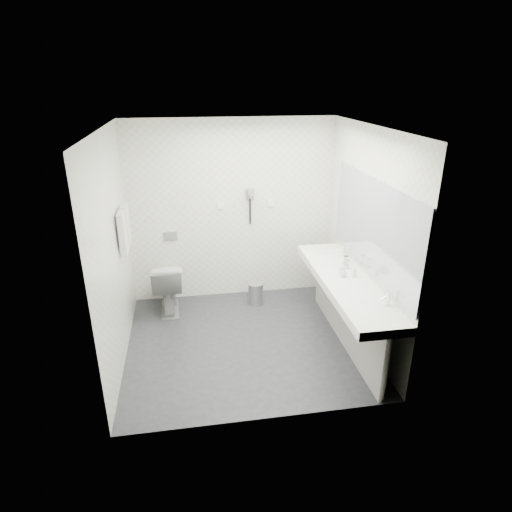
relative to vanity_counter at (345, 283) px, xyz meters
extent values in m
plane|color=#292A2F|center=(-1.12, 0.20, -0.80)|extent=(2.80, 2.80, 0.00)
plane|color=white|center=(-1.12, 0.20, 1.70)|extent=(2.80, 2.80, 0.00)
plane|color=white|center=(-1.12, 1.50, 0.45)|extent=(2.80, 0.00, 2.80)
plane|color=white|center=(-1.12, -1.10, 0.45)|extent=(2.80, 0.00, 2.80)
plane|color=white|center=(-2.52, 0.20, 0.45)|extent=(0.00, 2.60, 2.60)
plane|color=white|center=(0.27, 0.20, 0.45)|extent=(0.00, 2.60, 2.60)
cube|color=white|center=(0.00, 0.00, 0.00)|extent=(0.55, 2.20, 0.10)
cube|color=#999791|center=(0.02, 0.00, -0.42)|extent=(0.03, 2.15, 0.75)
cylinder|color=silver|center=(0.05, -1.04, -0.42)|extent=(0.06, 0.06, 0.75)
cylinder|color=silver|center=(0.05, 1.04, -0.42)|extent=(0.06, 0.06, 0.75)
cube|color=#B2BCC6|center=(0.26, 0.00, 0.65)|extent=(0.02, 2.20, 1.05)
ellipsoid|color=white|center=(0.00, -0.65, 0.04)|extent=(0.40, 0.31, 0.05)
ellipsoid|color=white|center=(0.00, 0.65, 0.04)|extent=(0.40, 0.31, 0.05)
cylinder|color=silver|center=(0.19, -0.65, 0.12)|extent=(0.04, 0.04, 0.15)
cylinder|color=silver|center=(0.19, 0.65, 0.12)|extent=(0.04, 0.04, 0.15)
imported|color=beige|center=(0.00, 0.13, 0.10)|extent=(0.06, 0.06, 0.10)
imported|color=beige|center=(-0.01, 0.06, 0.10)|extent=(0.10, 0.10, 0.10)
imported|color=beige|center=(0.11, 0.03, 0.11)|extent=(0.05, 0.05, 0.12)
cylinder|color=silver|center=(0.11, 0.27, 0.10)|extent=(0.06, 0.06, 0.10)
cylinder|color=silver|center=(0.14, 0.39, 0.10)|extent=(0.07, 0.07, 0.10)
imported|color=white|center=(-2.05, 1.15, -0.44)|extent=(0.42, 0.72, 0.72)
cube|color=#B2B5BA|center=(-1.98, 1.49, 0.15)|extent=(0.18, 0.02, 0.12)
cylinder|color=#B2B5BA|center=(-0.85, 1.14, -0.65)|extent=(0.27, 0.27, 0.30)
cylinder|color=#B2B5BA|center=(-0.85, 1.14, -0.50)|extent=(0.21, 0.21, 0.02)
cylinder|color=silver|center=(-2.47, 0.75, 0.75)|extent=(0.02, 0.62, 0.02)
cube|color=silver|center=(-2.46, 0.61, 0.53)|extent=(0.07, 0.24, 0.48)
cube|color=silver|center=(-2.46, 0.89, 0.53)|extent=(0.07, 0.24, 0.48)
cube|color=gray|center=(-0.88, 1.47, 0.70)|extent=(0.10, 0.04, 0.14)
cylinder|color=gray|center=(-0.88, 1.40, 0.73)|extent=(0.08, 0.14, 0.08)
cylinder|color=black|center=(-0.88, 1.46, 0.45)|extent=(0.02, 0.02, 0.35)
cube|color=white|center=(-1.27, 1.49, 0.55)|extent=(0.09, 0.02, 0.09)
cube|color=white|center=(-0.57, 1.49, 0.55)|extent=(0.09, 0.02, 0.09)
camera|label=1|loc=(-1.73, -4.22, 2.16)|focal=30.45mm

